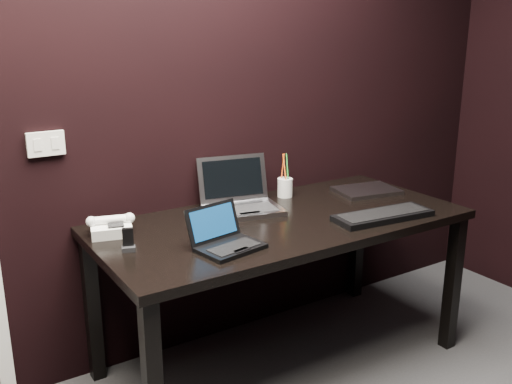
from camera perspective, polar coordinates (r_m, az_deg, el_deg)
wall_back at (r=2.68m, az=-7.57°, el=10.02°), size 4.00×0.00×4.00m
wall_switch at (r=2.50m, az=-20.28°, el=4.55°), size 0.15×0.02×0.10m
desk at (r=2.64m, az=2.62°, el=-4.23°), size 1.70×0.80×0.74m
netbook at (r=2.26m, az=-3.05°, el=-4.83°), size 0.28×0.26×0.16m
silver_laptop at (r=2.71m, az=-1.56°, el=-0.91°), size 0.40×0.38×0.24m
ext_keyboard at (r=2.66m, az=12.58°, el=-2.30°), size 0.49×0.21×0.03m
closed_laptop at (r=3.06m, az=10.98°, el=0.14°), size 0.35×0.28×0.02m
desk_phone at (r=2.47m, az=-14.30°, el=-3.37°), size 0.21×0.19×0.10m
mobile_phone at (r=2.29m, az=-12.66°, el=-4.92°), size 0.06×0.06×0.09m
pen_cup at (r=2.93m, az=2.91°, el=0.54°), size 0.10×0.10×0.23m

